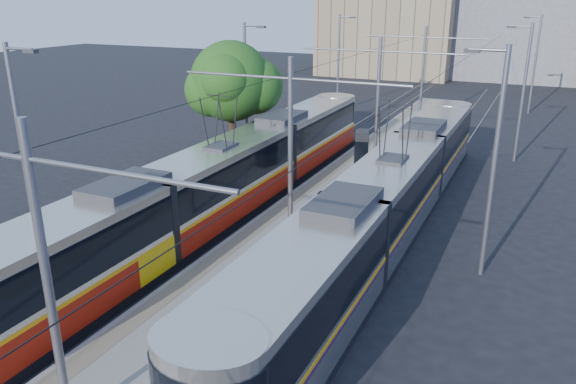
% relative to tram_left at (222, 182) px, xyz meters
% --- Properties ---
extents(ground, '(160.00, 160.00, 0.00)m').
position_rel_tram_left_xyz_m(ground, '(3.60, -8.70, -1.71)').
color(ground, black).
rests_on(ground, ground).
extents(platform, '(4.00, 50.00, 0.30)m').
position_rel_tram_left_xyz_m(platform, '(3.60, 8.30, -1.56)').
color(platform, gray).
rests_on(platform, ground).
extents(tactile_strip_left, '(0.70, 50.00, 0.01)m').
position_rel_tram_left_xyz_m(tactile_strip_left, '(2.15, 8.30, -1.40)').
color(tactile_strip_left, gray).
rests_on(tactile_strip_left, platform).
extents(tactile_strip_right, '(0.70, 50.00, 0.01)m').
position_rel_tram_left_xyz_m(tactile_strip_right, '(5.05, 8.30, -1.40)').
color(tactile_strip_right, gray).
rests_on(tactile_strip_right, platform).
extents(rails, '(8.71, 70.00, 0.03)m').
position_rel_tram_left_xyz_m(rails, '(3.60, 8.30, -1.69)').
color(rails, gray).
rests_on(rails, ground).
extents(tram_left, '(2.43, 30.58, 5.50)m').
position_rel_tram_left_xyz_m(tram_left, '(0.00, 0.00, 0.00)').
color(tram_left, black).
rests_on(tram_left, ground).
extents(tram_right, '(2.43, 28.85, 5.50)m').
position_rel_tram_left_xyz_m(tram_right, '(7.20, 1.14, 0.15)').
color(tram_right, black).
rests_on(tram_right, ground).
extents(catenary, '(9.20, 70.00, 7.00)m').
position_rel_tram_left_xyz_m(catenary, '(3.60, 5.45, 2.82)').
color(catenary, slate).
rests_on(catenary, platform).
extents(street_lamps, '(15.18, 38.22, 8.00)m').
position_rel_tram_left_xyz_m(street_lamps, '(3.60, 12.30, 2.48)').
color(street_lamps, slate).
rests_on(street_lamps, ground).
extents(shelter, '(1.00, 1.30, 2.55)m').
position_rel_tram_left_xyz_m(shelter, '(4.00, 7.33, -0.07)').
color(shelter, black).
rests_on(shelter, platform).
extents(tree, '(4.93, 4.56, 7.16)m').
position_rel_tram_left_xyz_m(tree, '(-3.39, 7.42, 3.14)').
color(tree, '#382314').
rests_on(tree, ground).
extents(building_left, '(16.32, 12.24, 12.88)m').
position_rel_tram_left_xyz_m(building_left, '(-6.40, 51.30, 4.74)').
color(building_left, gray).
rests_on(building_left, ground).
extents(building_centre, '(18.36, 14.28, 14.51)m').
position_rel_tram_left_xyz_m(building_centre, '(9.60, 55.30, 5.56)').
color(building_centre, gray).
rests_on(building_centre, ground).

